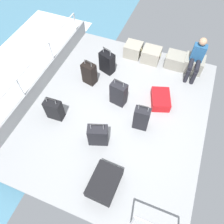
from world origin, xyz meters
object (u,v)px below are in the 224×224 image
(suitcase_3, at_px, (141,118))
(suitcase_7, at_px, (160,99))
(suitcase_6, at_px, (119,94))
(suitcase_5, at_px, (89,74))
(passenger_seated, at_px, (197,58))
(suitcase_4, at_px, (54,110))
(cargo_crate_3, at_px, (193,64))
(cargo_crate_0, at_px, (133,50))
(cargo_crate_2, at_px, (175,60))
(cargo_crate_1, at_px, (151,55))
(suitcase_2, at_px, (98,135))
(suitcase_1, at_px, (107,63))
(suitcase_0, at_px, (104,183))

(suitcase_3, distance_m, suitcase_7, 0.95)
(suitcase_6, bearing_deg, suitcase_5, 159.08)
(passenger_seated, xyz_separation_m, suitcase_7, (-0.57, -1.35, -0.46))
(passenger_seated, height_order, suitcase_4, passenger_seated)
(suitcase_6, bearing_deg, cargo_crate_3, 50.30)
(cargo_crate_0, bearing_deg, suitcase_5, -117.54)
(suitcase_6, bearing_deg, suitcase_4, -142.31)
(cargo_crate_2, xyz_separation_m, suitcase_5, (-2.06, -1.51, 0.12))
(cargo_crate_1, distance_m, passenger_seated, 1.30)
(cargo_crate_3, bearing_deg, suitcase_6, -129.70)
(suitcase_2, distance_m, suitcase_7, 1.94)
(suitcase_1, height_order, suitcase_4, suitcase_1)
(suitcase_0, height_order, suitcase_3, suitcase_3)
(suitcase_4, relative_size, suitcase_6, 0.88)
(suitcase_2, bearing_deg, cargo_crate_0, 93.53)
(suitcase_6, xyz_separation_m, suitcase_7, (1.02, 0.38, -0.21))
(cargo_crate_1, relative_size, suitcase_5, 0.73)
(suitcase_5, xyz_separation_m, suitcase_7, (2.01, 0.00, -0.19))
(cargo_crate_1, xyz_separation_m, suitcase_2, (-0.38, -3.08, 0.08))
(passenger_seated, bearing_deg, suitcase_4, -136.58)
(suitcase_0, xyz_separation_m, suitcase_4, (-1.78, 1.12, 0.16))
(suitcase_5, bearing_deg, suitcase_7, 0.00)
(suitcase_0, bearing_deg, suitcase_3, 80.86)
(cargo_crate_3, distance_m, passenger_seated, 0.43)
(cargo_crate_0, xyz_separation_m, suitcase_1, (-0.48, -0.91, 0.11))
(cargo_crate_2, bearing_deg, suitcase_7, -91.65)
(suitcase_5, relative_size, suitcase_7, 1.01)
(suitcase_4, relative_size, suitcase_5, 0.94)
(suitcase_5, bearing_deg, passenger_seated, 27.61)
(cargo_crate_2, relative_size, cargo_crate_3, 0.98)
(suitcase_3, xyz_separation_m, suitcase_7, (0.27, 0.88, -0.22))
(cargo_crate_2, distance_m, passenger_seated, 0.68)
(cargo_crate_2, distance_m, suitcase_6, 2.17)
(suitcase_0, relative_size, suitcase_2, 1.01)
(suitcase_1, bearing_deg, passenger_seated, 18.81)
(suitcase_2, relative_size, suitcase_4, 1.07)
(suitcase_7, bearing_deg, cargo_crate_1, 114.66)
(passenger_seated, distance_m, suitcase_1, 2.44)
(cargo_crate_0, distance_m, suitcase_1, 1.04)
(suitcase_3, bearing_deg, suitcase_5, 153.13)
(suitcase_4, xyz_separation_m, suitcase_5, (0.30, 1.37, 0.03))
(cargo_crate_0, bearing_deg, suitcase_3, -67.77)
(cargo_crate_3, relative_size, suitcase_4, 0.81)
(passenger_seated, bearing_deg, cargo_crate_3, 90.00)
(cargo_crate_0, bearing_deg, suitcase_4, -110.54)
(passenger_seated, relative_size, suitcase_7, 1.49)
(cargo_crate_3, relative_size, suitcase_5, 0.76)
(suitcase_1, relative_size, suitcase_3, 0.94)
(cargo_crate_1, height_order, suitcase_3, suitcase_3)
(cargo_crate_1, bearing_deg, suitcase_4, -120.17)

